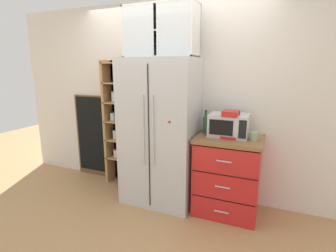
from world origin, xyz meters
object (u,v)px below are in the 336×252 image
object	(u,v)px
microwave	(229,125)
bottle_green	(206,123)
coffee_maker	(230,124)
mug_sage	(254,136)
chalkboard_menu	(93,136)
refrigerator	(161,132)
mug_navy	(230,133)

from	to	relation	value
microwave	bottle_green	size ratio (longest dim) A/B	1.57
coffee_maker	mug_sage	size ratio (longest dim) A/B	2.48
mug_sage	chalkboard_menu	distance (m)	2.47
coffee_maker	chalkboard_menu	size ratio (longest dim) A/B	0.24
coffee_maker	bottle_green	bearing A→B (deg)	167.41
refrigerator	bottle_green	size ratio (longest dim) A/B	6.47
mug_navy	microwave	bearing A→B (deg)	115.62
microwave	coffee_maker	distance (m)	0.05
microwave	chalkboard_menu	size ratio (longest dim) A/B	0.34
refrigerator	mug_navy	distance (m)	0.85
coffee_maker	chalkboard_menu	bearing A→B (deg)	173.17
bottle_green	chalkboard_menu	xyz separation A→B (m)	(-1.86, 0.19, -0.40)
mug_sage	chalkboard_menu	world-z (taller)	chalkboard_menu
mug_navy	chalkboard_menu	bearing A→B (deg)	172.93
coffee_maker	refrigerator	bearing A→B (deg)	-177.28
mug_sage	chalkboard_menu	bearing A→B (deg)	172.78
microwave	mug_navy	bearing A→B (deg)	-64.38
bottle_green	microwave	bearing A→B (deg)	-5.28
mug_sage	bottle_green	size ratio (longest dim) A/B	0.44
refrigerator	microwave	xyz separation A→B (m)	(0.83, 0.08, 0.15)
mug_navy	chalkboard_menu	world-z (taller)	chalkboard_menu
microwave	mug_navy	size ratio (longest dim) A/B	3.84
refrigerator	coffee_maker	size ratio (longest dim) A/B	5.86
mug_sage	mug_navy	bearing A→B (deg)	171.52
coffee_maker	bottle_green	world-z (taller)	coffee_maker
coffee_maker	mug_navy	size ratio (longest dim) A/B	2.71
mug_sage	bottle_green	bearing A→B (deg)	168.42
chalkboard_menu	bottle_green	bearing A→B (deg)	-5.86
mug_navy	mug_sage	bearing A→B (deg)	-8.48
microwave	chalkboard_menu	distance (m)	2.19
coffee_maker	mug_navy	xyz separation A→B (m)	(0.00, -0.01, -0.11)
mug_sage	bottle_green	xyz separation A→B (m)	(-0.57, 0.12, 0.08)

